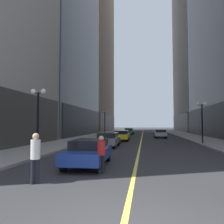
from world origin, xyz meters
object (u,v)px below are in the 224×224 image
Objects in this scene: car_green at (129,131)px; pedestrian_in_red_jacket at (101,152)px; car_silver at (160,133)px; street_lamp_left_near at (38,107)px; car_yellow at (122,135)px; pedestrian_in_white_shirt at (35,154)px; car_blue at (89,151)px; street_lamp_left_far at (105,118)px; street_lamp_right_mid at (202,113)px; car_grey at (108,139)px.

pedestrian_in_red_jacket is (1.35, -35.85, 0.22)m from car_green.
street_lamp_left_near is at bearing -113.22° from car_silver.
car_yellow is 2.36× the size of pedestrian_in_white_shirt.
street_lamp_left_far reaches higher than car_blue.
street_lamp_left_near reaches higher than car_green.
car_green is 23.39m from street_lamp_right_mid.
car_yellow is 0.89× the size of car_silver.
street_lamp_left_far is at bearing 98.75° from car_blue.
car_silver is at bearing 66.78° from street_lamp_left_near.
car_grey is at bearing -111.74° from car_silver.
street_lamp_right_mid is at bearing -66.83° from car_green.
car_green is 35.87m from pedestrian_in_red_jacket.
car_green is at bearing 91.01° from car_yellow.
street_lamp_left_near is 1.00× the size of street_lamp_left_far.
pedestrian_in_red_jacket is at bearing -86.75° from car_yellow.
car_grey is at bearing -78.54° from street_lamp_left_far.
car_blue is 2.43× the size of pedestrian_in_white_shirt.
street_lamp_right_mid is at bearing -72.61° from car_silver.
car_grey is 12.76m from pedestrian_in_white_shirt.
street_lamp_right_mid is at bearing 20.95° from car_grey.
pedestrian_in_red_jacket is 0.37× the size of street_lamp_left_far.
street_lamp_right_mid reaches higher than pedestrian_in_red_jacket.
street_lamp_left_near is at bearing -96.52° from car_green.
car_silver is (5.30, 23.91, 0.00)m from car_blue.
car_grey is at bearing 63.76° from street_lamp_left_near.
car_yellow is 9.09m from car_silver.
car_blue is 26.50m from street_lamp_left_far.
street_lamp_left_near is 1.00× the size of street_lamp_right_mid.
car_green is 2.63× the size of pedestrian_in_white_shirt.
street_lamp_left_far is (0.00, 23.86, 0.00)m from street_lamp_left_near.
car_green is (0.22, 24.96, -0.00)m from car_grey.
pedestrian_in_white_shirt is at bearing -121.03° from street_lamp_right_mid.
car_yellow is 2.62× the size of pedestrian_in_red_jacket.
street_lamp_left_far reaches higher than car_yellow.
street_lamp_left_far reaches higher than pedestrian_in_red_jacket.
car_silver is 1.08× the size of street_lamp_left_far.
car_blue is 3.75m from pedestrian_in_white_shirt.
street_lamp_left_far reaches higher than pedestrian_in_white_shirt.
car_grey is at bearing 93.64° from car_blue.
car_yellow and car_green have the same top height.
pedestrian_in_red_jacket is at bearing -87.85° from car_green.
pedestrian_in_red_jacket reaches higher than car_silver.
car_blue is 24.49m from car_silver.
car_blue and car_green have the same top height.
pedestrian_in_white_shirt is at bearing -62.85° from street_lamp_left_near.
pedestrian_in_red_jacket reaches higher than car_grey.
car_yellow is at bearing -67.39° from street_lamp_left_far.
street_lamp_left_far reaches higher than car_green.
street_lamp_left_near reaches higher than car_yellow.
pedestrian_in_white_shirt reaches higher than car_blue.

